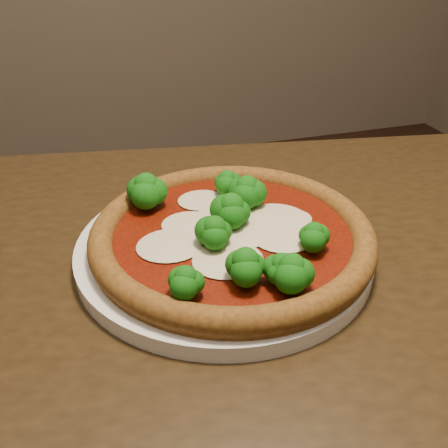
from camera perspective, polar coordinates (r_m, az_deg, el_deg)
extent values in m
cube|color=black|center=(0.55, 8.62, -8.10)|extent=(1.40, 0.96, 0.04)
cylinder|color=silver|center=(0.56, 0.00, -2.69)|extent=(0.33, 0.33, 0.02)
cylinder|color=brown|center=(0.55, 0.92, -1.62)|extent=(0.30, 0.30, 0.01)
torus|color=brown|center=(0.55, 0.93, -1.01)|extent=(0.31, 0.31, 0.03)
cylinder|color=#6A1305|center=(0.55, 0.93, -0.96)|extent=(0.26, 0.26, 0.00)
ellipsoid|color=beige|center=(0.52, -6.17, -2.41)|extent=(0.07, 0.06, 0.01)
ellipsoid|color=beige|center=(0.61, -2.64, 2.77)|extent=(0.06, 0.05, 0.00)
ellipsoid|color=beige|center=(0.57, 5.65, 0.46)|extent=(0.08, 0.08, 0.01)
ellipsoid|color=beige|center=(0.57, 7.61, 0.62)|extent=(0.05, 0.04, 0.00)
ellipsoid|color=beige|center=(0.54, 6.92, -1.41)|extent=(0.07, 0.06, 0.01)
ellipsoid|color=beige|center=(0.50, 0.44, -4.10)|extent=(0.07, 0.07, 0.01)
ellipsoid|color=beige|center=(0.56, -4.09, 0.04)|extent=(0.06, 0.06, 0.00)
ellipsoid|color=beige|center=(0.55, 1.69, -0.28)|extent=(0.10, 0.09, 0.01)
ellipsoid|color=beige|center=(0.59, 0.12, 1.99)|extent=(0.07, 0.06, 0.01)
ellipsoid|color=#188014|center=(0.45, -4.39, -6.31)|extent=(0.04, 0.04, 0.03)
ellipsoid|color=#188014|center=(0.46, 2.47, -4.50)|extent=(0.05, 0.05, 0.04)
ellipsoid|color=#188014|center=(0.58, 2.62, 3.98)|extent=(0.05, 0.05, 0.04)
ellipsoid|color=#188014|center=(0.46, 7.76, -5.14)|extent=(0.04, 0.04, 0.04)
ellipsoid|color=#188014|center=(0.54, 0.84, 1.85)|extent=(0.05, 0.05, 0.04)
ellipsoid|color=#188014|center=(0.51, -1.11, -0.65)|extent=(0.04, 0.04, 0.04)
ellipsoid|color=#188014|center=(0.59, -8.88, 4.12)|extent=(0.05, 0.05, 0.04)
ellipsoid|color=#188014|center=(0.61, 0.36, 4.98)|extent=(0.04, 0.04, 0.03)
ellipsoid|color=#188014|center=(0.51, 10.21, -1.15)|extent=(0.04, 0.04, 0.03)
ellipsoid|color=#188014|center=(0.46, 6.57, -4.81)|extent=(0.04, 0.04, 0.03)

